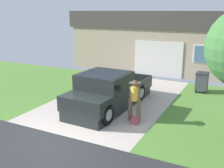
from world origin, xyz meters
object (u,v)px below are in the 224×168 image
object	(u,v)px
person_with_hat	(135,99)
house_with_garage	(153,39)
wheeled_trash_bin	(202,81)
handbag	(135,120)
pickup_truck	(106,93)

from	to	relation	value
person_with_hat	house_with_garage	bearing A→B (deg)	-71.51
house_with_garage	wheeled_trash_bin	distance (m)	6.74
person_with_hat	handbag	distance (m)	0.84
handbag	wheeled_trash_bin	world-z (taller)	wheeled_trash_bin
wheeled_trash_bin	handbag	bearing A→B (deg)	-106.27
person_with_hat	wheeled_trash_bin	xyz separation A→B (m)	(1.71, 5.19, -0.36)
house_with_garage	wheeled_trash_bin	size ratio (longest dim) A/B	10.43
handbag	house_with_garage	xyz separation A→B (m)	(-2.78, 10.33, 1.96)
pickup_truck	house_with_garage	bearing A→B (deg)	-81.41
pickup_truck	wheeled_trash_bin	size ratio (longest dim) A/B	4.92
pickup_truck	wheeled_trash_bin	bearing A→B (deg)	-124.28
person_with_hat	handbag	world-z (taller)	person_with_hat
pickup_truck	handbag	distance (m)	2.07
handbag	house_with_garage	world-z (taller)	house_with_garage
pickup_truck	house_with_garage	distance (m)	9.54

